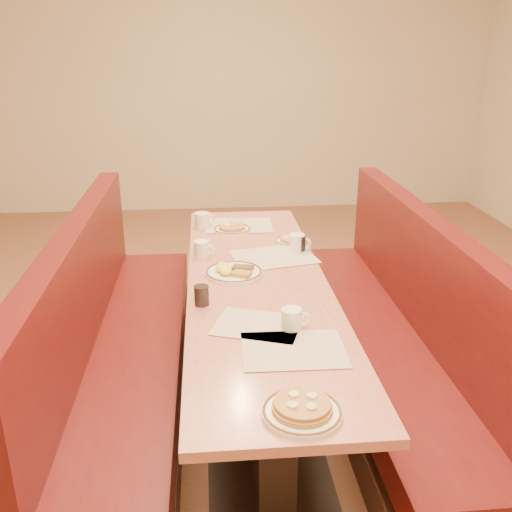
{
  "coord_description": "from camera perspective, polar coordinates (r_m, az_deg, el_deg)",
  "views": [
    {
      "loc": [
        -0.25,
        -2.62,
        1.88
      ],
      "look_at": [
        0.0,
        0.1,
        0.85
      ],
      "focal_mm": 40.0,
      "sensor_mm": 36.0,
      "label": 1
    }
  ],
  "objects": [
    {
      "name": "diner_table",
      "position": [
        3.04,
        0.17,
        -9.08
      ],
      "size": [
        0.7,
        2.5,
        0.75
      ],
      "color": "black",
      "rests_on": "ground"
    },
    {
      "name": "placemat_near_left",
      "position": [
        2.43,
        0.17,
        -6.91
      ],
      "size": [
        0.43,
        0.37,
        0.0
      ],
      "primitive_type": "cube",
      "rotation": [
        0.0,
        0.0,
        -0.34
      ],
      "color": "beige",
      "rests_on": "diner_table"
    },
    {
      "name": "coffee_mug_a",
      "position": [
        2.39,
        3.65,
        -6.29
      ],
      "size": [
        0.12,
        0.09,
        0.09
      ],
      "rotation": [
        0.0,
        0.0,
        -0.09
      ],
      "color": "white",
      "rests_on": "diner_table"
    },
    {
      "name": "placemat_far_left",
      "position": [
        3.73,
        -1.71,
        3.09
      ],
      "size": [
        0.44,
        0.34,
        0.0
      ],
      "primitive_type": "cube",
      "rotation": [
        0.0,
        0.0,
        -0.05
      ],
      "color": "beige",
      "rests_on": "diner_table"
    },
    {
      "name": "soda_tumbler_near",
      "position": [
        2.61,
        -5.46,
        -3.95
      ],
      "size": [
        0.07,
        0.07,
        0.09
      ],
      "color": "black",
      "rests_on": "diner_table"
    },
    {
      "name": "coffee_mug_d",
      "position": [
        3.68,
        -5.37,
        3.58
      ],
      "size": [
        0.13,
        0.09,
        0.1
      ],
      "rotation": [
        0.0,
        0.0,
        0.3
      ],
      "color": "white",
      "rests_on": "diner_table"
    },
    {
      "name": "booth_right",
      "position": [
        3.19,
        13.55,
        -8.44
      ],
      "size": [
        0.55,
        2.5,
        1.05
      ],
      "color": "#4C3326",
      "rests_on": "ground"
    },
    {
      "name": "coffee_mug_b",
      "position": [
        3.19,
        -5.41,
        0.73
      ],
      "size": [
        0.12,
        0.08,
        0.09
      ],
      "rotation": [
        0.0,
        0.0,
        -0.44
      ],
      "color": "white",
      "rests_on": "diner_table"
    },
    {
      "name": "coffee_mug_c",
      "position": [
        3.27,
        4.19,
        1.37
      ],
      "size": [
        0.13,
        0.09,
        0.1
      ],
      "rotation": [
        0.0,
        0.0,
        -0.29
      ],
      "color": "white",
      "rests_on": "diner_table"
    },
    {
      "name": "eggs_plate",
      "position": [
        2.94,
        -2.31,
        -1.58
      ],
      "size": [
        0.3,
        0.3,
        0.06
      ],
      "rotation": [
        0.0,
        0.0,
        -0.41
      ],
      "color": "white",
      "rests_on": "diner_table"
    },
    {
      "name": "soda_tumbler_mid",
      "position": [
        3.27,
        4.39,
        1.25
      ],
      "size": [
        0.07,
        0.07,
        0.09
      ],
      "color": "black",
      "rests_on": "diner_table"
    },
    {
      "name": "pancake_plate",
      "position": [
        1.91,
        4.63,
        -15.06
      ],
      "size": [
        0.26,
        0.26,
        0.06
      ],
      "rotation": [
        0.0,
        0.0,
        0.13
      ],
      "color": "white",
      "rests_on": "diner_table"
    },
    {
      "name": "placemat_far_right",
      "position": [
        3.18,
        1.78,
        -0.09
      ],
      "size": [
        0.5,
        0.42,
        0.0
      ],
      "primitive_type": "cube",
      "rotation": [
        0.0,
        0.0,
        0.22
      ],
      "color": "beige",
      "rests_on": "diner_table"
    },
    {
      "name": "room_envelope",
      "position": [
        2.63,
        0.2,
        21.79
      ],
      "size": [
        6.04,
        8.04,
        2.82
      ],
      "color": "beige",
      "rests_on": "ground"
    },
    {
      "name": "extra_plate_far",
      "position": [
        3.62,
        -2.41,
        2.74
      ],
      "size": [
        0.24,
        0.24,
        0.05
      ],
      "rotation": [
        0.0,
        0.0,
        -0.16
      ],
      "color": "white",
      "rests_on": "diner_table"
    },
    {
      "name": "ground",
      "position": [
        3.24,
        0.16,
        -14.84
      ],
      "size": [
        8.0,
        8.0,
        0.0
      ],
      "primitive_type": "plane",
      "color": "#9E6647",
      "rests_on": "ground"
    },
    {
      "name": "booth_left",
      "position": [
        3.07,
        -13.77,
        -9.64
      ],
      "size": [
        0.55,
        2.5,
        1.05
      ],
      "color": "#4C3326",
      "rests_on": "ground"
    },
    {
      "name": "extra_plate_mid",
      "position": [
        3.42,
        3.53,
        1.56
      ],
      "size": [
        0.19,
        0.19,
        0.04
      ],
      "rotation": [
        0.0,
        0.0,
        0.24
      ],
      "color": "white",
      "rests_on": "diner_table"
    },
    {
      "name": "placemat_near_right",
      "position": [
        2.26,
        3.77,
        -9.32
      ],
      "size": [
        0.41,
        0.31,
        0.0
      ],
      "primitive_type": "cube",
      "rotation": [
        0.0,
        0.0,
        -0.02
      ],
      "color": "beige",
      "rests_on": "diner_table"
    }
  ]
}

